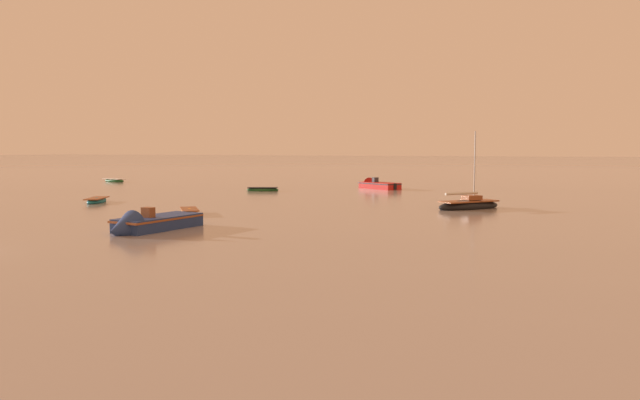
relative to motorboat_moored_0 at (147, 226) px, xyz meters
name	(u,v)px	position (x,y,z in m)	size (l,w,h in m)	color
motorboat_moored_0	(147,226)	(0.00, 0.00, 0.00)	(3.19, 6.86, 2.27)	navy
rowboat_moored_1	(189,212)	(-3.01, 8.91, -0.15)	(3.29, 3.66, 0.58)	orange
motorboat_moored_1	(374,186)	(1.90, 42.33, -0.01)	(6.64, 5.27, 2.21)	red
rowboat_moored_2	(263,190)	(-9.20, 33.12, -0.15)	(4.02, 2.54, 0.60)	#23602D
rowboat_moored_5	(114,181)	(-39.15, 42.16, -0.12)	(4.61, 2.64, 0.69)	#23602D
rowboat_moored_6	(97,201)	(-16.62, 13.90, -0.14)	(2.89, 4.13, 0.62)	#197084
sailboat_moored_1	(469,205)	(16.39, 20.94, -0.02)	(5.46, 5.72, 6.77)	black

